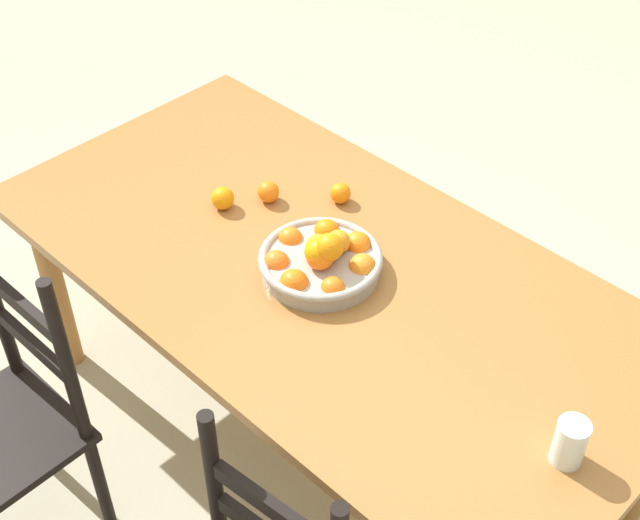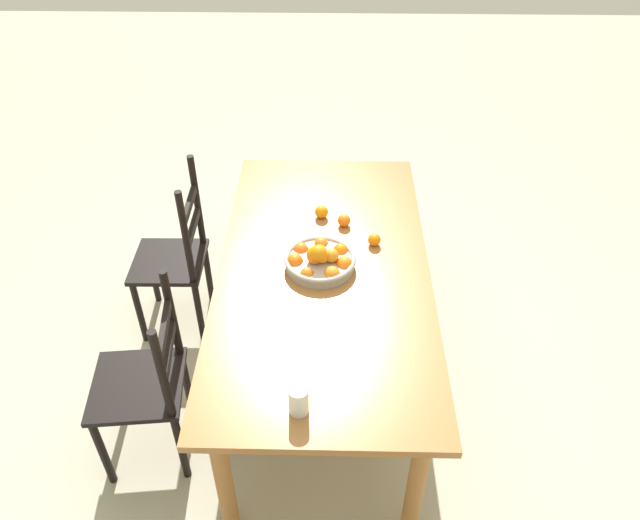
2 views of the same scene
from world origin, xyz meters
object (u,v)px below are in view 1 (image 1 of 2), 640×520
(fruit_bowl, at_px, (321,259))
(drinking_glass, at_px, (570,442))
(dining_table, at_px, (325,290))
(chair_near_window, at_px, (11,427))
(orange_loose_0, at_px, (223,198))
(orange_loose_2, at_px, (268,192))
(orange_loose_1, at_px, (340,193))

(fruit_bowl, xyz_separation_m, drinking_glass, (-0.80, 0.06, 0.01))
(fruit_bowl, bearing_deg, dining_table, -80.57)
(dining_table, height_order, chair_near_window, chair_near_window)
(orange_loose_0, xyz_separation_m, drinking_glass, (-1.20, 0.06, 0.03))
(orange_loose_0, bearing_deg, fruit_bowl, -179.87)
(dining_table, height_order, orange_loose_2, orange_loose_2)
(chair_near_window, relative_size, fruit_bowl, 3.00)
(orange_loose_0, height_order, drinking_glass, drinking_glass)
(dining_table, relative_size, chair_near_window, 1.94)
(chair_near_window, xyz_separation_m, fruit_bowl, (-0.37, -0.79, 0.32))
(fruit_bowl, xyz_separation_m, orange_loose_2, (0.33, -0.11, -0.02))
(dining_table, height_order, orange_loose_0, orange_loose_0)
(fruit_bowl, relative_size, orange_loose_2, 5.22)
(orange_loose_1, relative_size, drinking_glass, 0.52)
(orange_loose_2, xyz_separation_m, drinking_glass, (-1.13, 0.17, 0.03))
(orange_loose_2, distance_m, drinking_glass, 1.15)
(dining_table, xyz_separation_m, chair_near_window, (0.37, 0.81, -0.19))
(chair_near_window, xyz_separation_m, drinking_glass, (-1.18, -0.73, 0.34))
(dining_table, height_order, orange_loose_1, orange_loose_1)
(chair_near_window, height_order, orange_loose_0, chair_near_window)
(orange_loose_0, height_order, orange_loose_2, orange_loose_0)
(chair_near_window, distance_m, orange_loose_0, 0.85)
(chair_near_window, xyz_separation_m, orange_loose_1, (-0.20, -1.05, 0.31))
(fruit_bowl, distance_m, orange_loose_0, 0.40)
(dining_table, bearing_deg, chair_near_window, 65.46)
(chair_near_window, height_order, drinking_glass, chair_near_window)
(chair_near_window, height_order, orange_loose_1, chair_near_window)
(drinking_glass, bearing_deg, dining_table, -5.41)
(dining_table, relative_size, orange_loose_2, 30.37)
(chair_near_window, height_order, orange_loose_2, chair_near_window)
(orange_loose_2, bearing_deg, dining_table, 163.55)
(chair_near_window, relative_size, orange_loose_2, 15.68)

